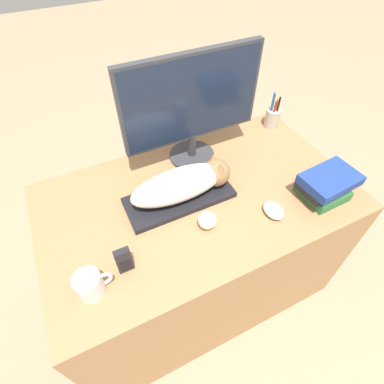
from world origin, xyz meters
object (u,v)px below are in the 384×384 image
(coffee_mug, at_px, (90,285))
(computer_mouse, at_px, (273,210))
(baseball, at_px, (207,220))
(book_stack, at_px, (326,185))
(monitor, at_px, (192,104))
(phone, at_px, (124,261))
(pen_cup, at_px, (272,117))
(cat, at_px, (186,182))
(keyboard, at_px, (179,197))

(coffee_mug, bearing_deg, computer_mouse, 0.48)
(baseball, xyz_separation_m, book_stack, (0.50, -0.07, 0.03))
(baseball, bearing_deg, monitor, 71.86)
(monitor, height_order, baseball, monitor)
(monitor, relative_size, book_stack, 2.58)
(phone, bearing_deg, computer_mouse, -2.20)
(phone, bearing_deg, baseball, 6.63)
(phone, bearing_deg, monitor, 42.79)
(computer_mouse, xyz_separation_m, pen_cup, (0.34, 0.48, 0.03))
(cat, height_order, phone, cat)
(computer_mouse, distance_m, pen_cup, 0.59)
(keyboard, distance_m, coffee_mug, 0.47)
(computer_mouse, relative_size, pen_cup, 0.50)
(cat, xyz_separation_m, coffee_mug, (-0.44, -0.23, -0.04))
(baseball, relative_size, phone, 0.62)
(monitor, bearing_deg, book_stack, -50.50)
(baseball, bearing_deg, keyboard, 102.90)
(pen_cup, bearing_deg, book_stack, -101.86)
(keyboard, xyz_separation_m, cat, (0.03, -0.00, 0.07))
(keyboard, xyz_separation_m, pen_cup, (0.64, 0.25, 0.04))
(computer_mouse, xyz_separation_m, coffee_mug, (-0.70, -0.01, 0.02))
(coffee_mug, bearing_deg, cat, 27.90)
(cat, bearing_deg, pen_cup, 22.69)
(keyboard, xyz_separation_m, phone, (-0.29, -0.20, 0.04))
(cat, bearing_deg, monitor, 58.55)
(cat, bearing_deg, computer_mouse, -40.57)
(keyboard, relative_size, pen_cup, 2.28)
(pen_cup, bearing_deg, baseball, -145.00)
(baseball, bearing_deg, cat, 92.10)
(monitor, xyz_separation_m, baseball, (-0.12, -0.38, -0.24))
(book_stack, bearing_deg, keyboard, 156.06)
(book_stack, bearing_deg, monitor, 129.50)
(coffee_mug, relative_size, pen_cup, 0.61)
(computer_mouse, distance_m, coffee_mug, 0.71)
(cat, relative_size, pen_cup, 2.18)
(keyboard, xyz_separation_m, computer_mouse, (0.30, -0.23, 0.01))
(keyboard, height_order, computer_mouse, computer_mouse)
(cat, height_order, computer_mouse, cat)
(coffee_mug, bearing_deg, baseball, 8.48)
(baseball, height_order, book_stack, book_stack)
(cat, xyz_separation_m, book_stack, (0.50, -0.24, -0.02))
(pen_cup, relative_size, book_stack, 0.83)
(keyboard, bearing_deg, coffee_mug, -150.27)
(keyboard, relative_size, phone, 3.91)
(phone, bearing_deg, keyboard, 35.28)
(book_stack, bearing_deg, cat, 154.72)
(computer_mouse, bearing_deg, book_stack, -2.45)
(pen_cup, height_order, book_stack, pen_cup)
(cat, relative_size, computer_mouse, 4.35)
(keyboard, relative_size, book_stack, 1.89)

